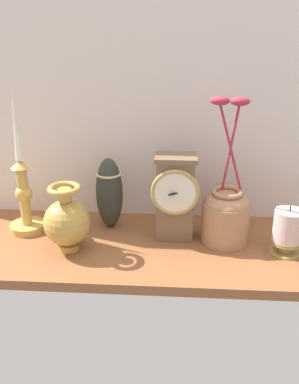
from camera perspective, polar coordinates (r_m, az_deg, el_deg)
name	(u,v)px	position (r cm, az deg, el deg)	size (l,w,h in cm)	color
ground_plane	(144,248)	(108.22, -0.73, -7.44)	(100.00, 36.00, 2.40)	brown
back_wall	(149,99)	(114.04, -0.07, 12.25)	(120.00, 2.00, 65.00)	silver
mantel_clock	(175,196)	(106.03, 3.42, -0.57)	(11.80, 9.14, 21.71)	brown
candlestick_tall_left	(24,194)	(114.55, -16.35, -0.31)	(9.19, 9.19, 35.87)	tan
brass_vase_bulbous	(67,221)	(103.60, -10.93, -3.79)	(11.17, 11.17, 16.55)	#BE9643
brass_vase_jar	(226,213)	(107.09, 10.09, -2.70)	(11.79, 11.79, 36.36)	#AE7A56
pillar_candle_front	(287,230)	(106.35, 17.85, -4.89)	(7.60, 7.60, 12.14)	#A98D48
tall_ceramic_vase	(109,193)	(112.63, -5.36, -0.08)	(7.05, 7.05, 19.18)	#2E342B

